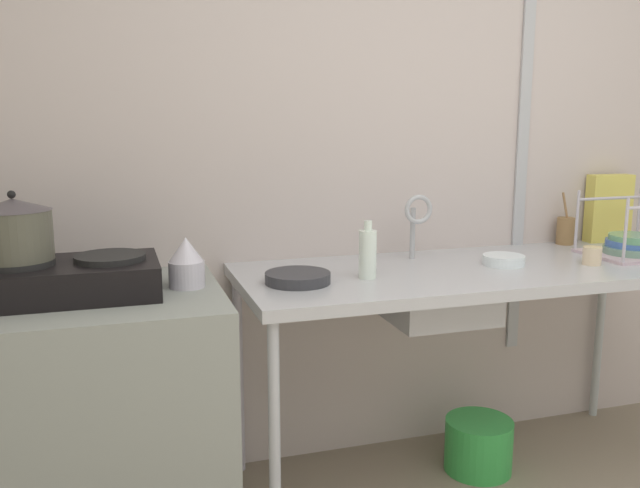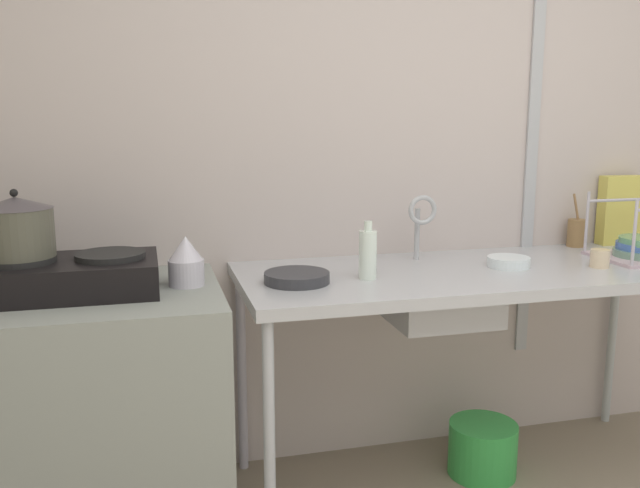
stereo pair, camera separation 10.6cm
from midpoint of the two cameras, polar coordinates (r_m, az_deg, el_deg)
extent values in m
cube|color=beige|center=(2.77, 9.13, 7.80)|extent=(4.71, 0.10, 2.47)
cube|color=#AFB1B6|center=(2.95, 18.61, 9.96)|extent=(0.05, 0.01, 1.97)
cube|color=gray|center=(2.37, -20.36, -13.77)|extent=(1.08, 0.67, 0.83)
cube|color=#AFB1B6|center=(2.53, 14.41, -2.44)|extent=(1.74, 0.67, 0.04)
cylinder|color=#AEB2BA|center=(2.13, -2.83, -16.52)|extent=(0.04, 0.04, 0.79)
cylinder|color=#B0AAB9|center=(2.66, -5.47, -10.84)|extent=(0.04, 0.04, 0.79)
cylinder|color=#ABB1B2|center=(3.33, 24.29, -7.28)|extent=(0.04, 0.04, 0.79)
cube|color=black|center=(2.21, -19.34, -2.66)|extent=(0.55, 0.33, 0.11)
cylinder|color=black|center=(2.22, -22.83, -1.24)|extent=(0.21, 0.21, 0.02)
cylinder|color=black|center=(2.19, -16.01, -0.93)|extent=(0.21, 0.21, 0.02)
cylinder|color=#4D4C3E|center=(2.20, -22.99, 0.87)|extent=(0.21, 0.21, 0.15)
cone|color=#494347|center=(2.19, -23.16, 3.23)|extent=(0.22, 0.22, 0.03)
sphere|color=black|center=(2.19, -23.22, 3.99)|extent=(0.02, 0.02, 0.02)
cylinder|color=silver|center=(2.23, -9.89, -2.40)|extent=(0.12, 0.12, 0.09)
cone|color=silver|center=(2.21, -9.96, -0.34)|extent=(0.11, 0.11, 0.08)
cube|color=#AFB1B6|center=(2.47, 11.15, -4.28)|extent=(0.36, 0.35, 0.18)
cylinder|color=#AFB1B6|center=(2.61, 9.35, 0.83)|extent=(0.02, 0.02, 0.20)
torus|color=#AFB1B6|center=(2.56, 9.85, 2.84)|extent=(0.11, 0.02, 0.11)
cylinder|color=#303035|center=(2.23, -0.61, -2.85)|extent=(0.22, 0.22, 0.04)
cylinder|color=#B6B0BB|center=(2.69, 26.07, 0.72)|extent=(0.01, 0.01, 0.25)
cylinder|color=#B6B0BB|center=(2.90, 22.61, 1.64)|extent=(0.01, 0.01, 0.25)
cylinder|color=#B6B0BB|center=(2.98, 25.07, 3.39)|extent=(0.30, 0.01, 0.01)
cylinder|color=beige|center=(2.68, 23.63, -1.13)|extent=(0.07, 0.07, 0.07)
cylinder|color=white|center=(2.58, 16.79, -1.45)|extent=(0.15, 0.15, 0.04)
cylinder|color=white|center=(2.29, 5.39, -0.93)|extent=(0.06, 0.06, 0.16)
cylinder|color=white|center=(2.27, 5.43, 1.53)|extent=(0.03, 0.03, 0.03)
cube|color=#DBCD57|center=(3.19, 25.03, 2.61)|extent=(0.20, 0.08, 0.29)
cylinder|color=olive|center=(3.07, 21.78, 0.87)|extent=(0.07, 0.07, 0.12)
cylinder|color=olive|center=(3.06, 21.88, 2.20)|extent=(0.04, 0.04, 0.19)
cylinder|color=green|center=(2.81, 14.68, -16.41)|extent=(0.26, 0.26, 0.21)
camera|label=1|loc=(0.05, -88.67, 0.25)|focal=37.85mm
camera|label=2|loc=(0.05, 91.33, -0.25)|focal=37.85mm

